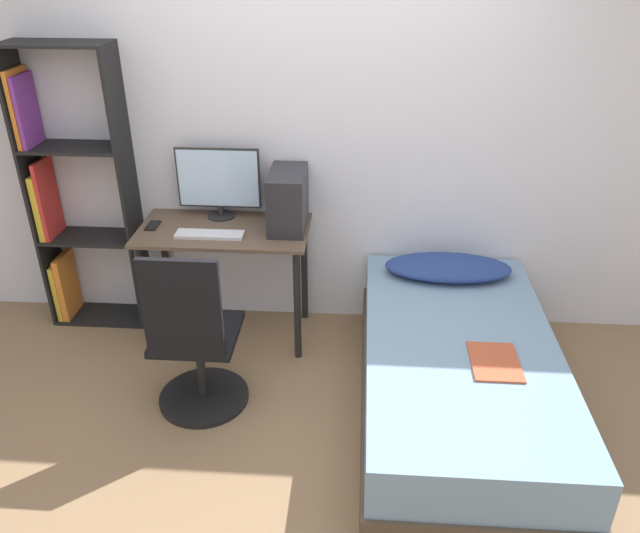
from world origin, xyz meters
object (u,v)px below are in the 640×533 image
Objects in this scene: bookshelf at (69,201)px; monitor at (219,181)px; pc_tower at (288,200)px; bed at (457,377)px; keyboard at (210,235)px; office_chair at (195,350)px.

bookshelf reaches higher than monitor.
monitor is at bearing 164.72° from pc_tower.
keyboard is (-1.45, 0.57, 0.54)m from bed.
bookshelf is at bearing 165.24° from keyboard.
keyboard is at bearing -14.76° from bookshelf.
bed is 1.85m from monitor.
pc_tower reaches higher than keyboard.
keyboard is at bearing -159.21° from pc_tower.
office_chair is at bearing -41.68° from bookshelf.
bookshelf is 2.62m from bed.
bookshelf is at bearing 161.05° from bed.
office_chair is 2.52× the size of pc_tower.
bookshelf is 0.98m from monitor.
pc_tower is (1.41, -0.08, 0.08)m from bookshelf.
bed is 1.43m from pc_tower.
office_chair is at bearing -117.65° from pc_tower.
keyboard is 1.01× the size of pc_tower.
pc_tower is (0.45, 0.17, 0.17)m from keyboard.
keyboard is (0.96, -0.25, -0.08)m from bookshelf.
monitor is at bearing 91.60° from office_chair.
monitor is 1.28× the size of keyboard.
office_chair is 0.52× the size of bed.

